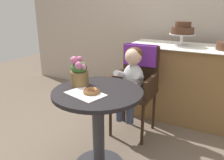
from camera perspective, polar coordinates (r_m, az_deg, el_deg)
name	(u,v)px	position (r m, az deg, el deg)	size (l,w,h in m)	color
back_wall	(166,5)	(3.39, 13.27, 17.85)	(4.80, 0.10, 2.70)	#B2A393
cafe_table	(98,115)	(1.88, -3.50, -8.66)	(0.72, 0.72, 0.72)	black
wicker_chair	(137,75)	(2.45, 6.35, 1.21)	(0.42, 0.45, 0.95)	#332114
seated_child	(132,76)	(2.30, 4.96, 1.09)	(0.27, 0.32, 0.73)	silver
paper_napkin	(85,94)	(1.73, -6.71, -3.47)	(0.29, 0.19, 0.00)	white
donut_front	(91,91)	(1.73, -5.19, -2.73)	(0.13, 0.13, 0.04)	#936033
flower_vase	(79,72)	(1.89, -8.21, 1.98)	(0.15, 0.15, 0.25)	brown
display_counter	(193,84)	(2.89, 19.68, -0.92)	(1.56, 0.62, 0.90)	olive
tiered_cake_stand	(183,30)	(2.79, 17.27, 11.89)	(0.30, 0.30, 0.28)	silver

